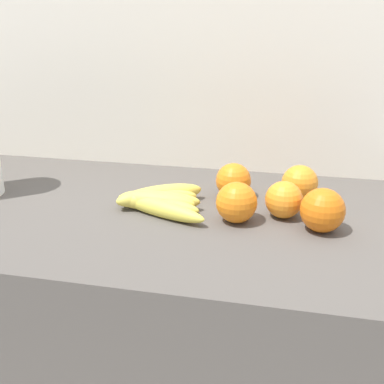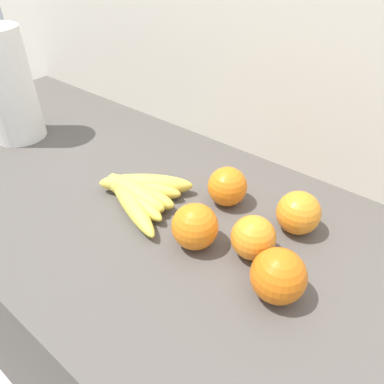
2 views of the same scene
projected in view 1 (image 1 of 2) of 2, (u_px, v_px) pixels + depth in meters
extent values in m
cube|color=silver|center=(258.00, 245.00, 1.32)|extent=(2.34, 0.06, 1.30)
ellipsoid|color=#E2D24C|center=(159.00, 208.00, 0.94)|extent=(0.22, 0.12, 0.04)
ellipsoid|color=#D8CA4C|center=(158.00, 205.00, 0.96)|extent=(0.19, 0.07, 0.04)
ellipsoid|color=#DDCB4C|center=(157.00, 201.00, 0.96)|extent=(0.17, 0.05, 0.04)
ellipsoid|color=#E0C94C|center=(159.00, 200.00, 0.97)|extent=(0.18, 0.07, 0.04)
ellipsoid|color=#E9CC4C|center=(158.00, 199.00, 0.98)|extent=(0.17, 0.10, 0.04)
ellipsoid|color=#DFC84C|center=(160.00, 195.00, 0.99)|extent=(0.18, 0.15, 0.04)
sphere|color=orange|center=(300.00, 183.00, 1.02)|extent=(0.08, 0.08, 0.08)
sphere|color=orange|center=(237.00, 202.00, 0.91)|extent=(0.08, 0.08, 0.08)
sphere|color=orange|center=(284.00, 200.00, 0.93)|extent=(0.08, 0.08, 0.08)
sphere|color=orange|center=(233.00, 181.00, 1.03)|extent=(0.08, 0.08, 0.08)
sphere|color=orange|center=(323.00, 210.00, 0.87)|extent=(0.08, 0.08, 0.08)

